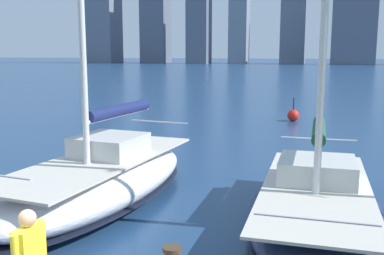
{
  "coord_description": "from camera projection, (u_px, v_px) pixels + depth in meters",
  "views": [
    {
      "loc": [
        -3.66,
        4.21,
        4.06
      ],
      "look_at": [
        -0.5,
        -6.44,
        2.2
      ],
      "focal_mm": 42.0,
      "sensor_mm": 36.0,
      "label": 1
    }
  ],
  "objects": [
    {
      "name": "sailboat_navy",
      "position": [
        102.0,
        178.0,
        12.02
      ],
      "size": [
        3.52,
        8.11,
        13.04
      ],
      "color": "white",
      "rests_on": "ground"
    },
    {
      "name": "sailboat_forest",
      "position": [
        316.0,
        201.0,
        10.6
      ],
      "size": [
        3.1,
        7.75,
        12.22
      ],
      "color": "navy",
      "rests_on": "ground"
    },
    {
      "name": "channel_buoy",
      "position": [
        293.0,
        115.0,
        26.76
      ],
      "size": [
        0.7,
        0.7,
        1.4
      ],
      "color": "red",
      "rests_on": "ground"
    },
    {
      "name": "city_skyline",
      "position": [
        306.0,
        13.0,
        154.95
      ],
      "size": [
        170.64,
        20.19,
        54.01
      ],
      "color": "gray",
      "rests_on": "ground"
    }
  ]
}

